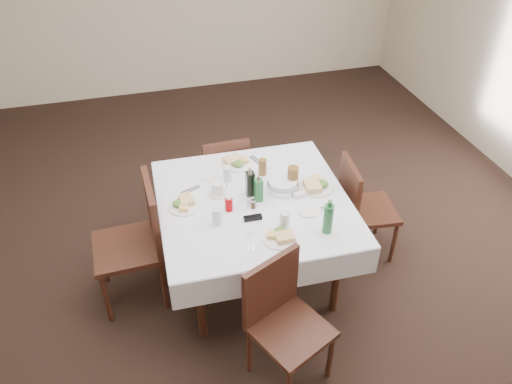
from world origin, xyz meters
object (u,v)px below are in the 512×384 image
water_e (295,171)px  coffee_mug (218,189)px  chair_east (360,204)px  bread_basket (283,185)px  green_bottle (328,218)px  chair_south (282,314)px  oil_cruet_dark (250,183)px  ketchup_bottle (229,204)px  chair_west (139,236)px  water_w (217,216)px  water_s (285,220)px  dining_table (254,208)px  water_n (228,174)px  oil_cruet_green (259,189)px  chair_north (225,172)px

water_e → coffee_mug: size_ratio=0.87×
chair_east → bread_basket: chair_east is taller
green_bottle → chair_south: bearing=-137.6°
chair_south → green_bottle: (0.44, 0.40, 0.36)m
oil_cruet_dark → ketchup_bottle: bearing=-144.7°
ketchup_bottle → green_bottle: 0.70m
bread_basket → chair_west: bearing=-178.4°
water_w → coffee_mug: bearing=77.2°
water_w → oil_cruet_dark: size_ratio=0.50×
chair_west → water_s: bearing=-21.8°
water_e → chair_west: bearing=-173.3°
oil_cruet_dark → bread_basket: bearing=1.0°
chair_east → bread_basket: size_ratio=3.72×
water_s → bread_basket: (0.12, 0.42, -0.03)m
dining_table → green_bottle: green_bottle is taller
water_w → water_n: bearing=69.1°
ketchup_bottle → coffee_mug: 0.21m
dining_table → coffee_mug: (-0.23, 0.14, 0.12)m
water_w → coffee_mug: water_w is taller
chair_south → coffee_mug: (-0.18, 0.99, 0.29)m
chair_south → oil_cruet_green: (0.09, 0.84, 0.34)m
chair_north → chair_east: size_ratio=0.95×
chair_north → chair_south: bearing=-90.1°
oil_cruet_dark → coffee_mug: size_ratio=1.66×
dining_table → chair_south: chair_south is taller
oil_cruet_dark → chair_east: bearing=-1.4°
chair_east → oil_cruet_green: (-0.86, -0.06, 0.36)m
ketchup_bottle → coffee_mug: size_ratio=0.80×
chair_south → bread_basket: (0.30, 0.93, 0.28)m
water_s → water_w: 0.46m
chair_south → water_e: bearing=67.8°
chair_east → green_bottle: bearing=-135.1°
dining_table → green_bottle: 0.63m
water_n → ketchup_bottle: 0.36m
water_w → oil_cruet_dark: (0.30, 0.25, 0.04)m
coffee_mug → water_e: bearing=4.7°
chair_south → water_w: 0.78m
water_e → oil_cruet_dark: 0.40m
chair_west → water_n: 0.79m
chair_north → ketchup_bottle: size_ratio=7.06×
chair_east → oil_cruet_dark: (-0.90, 0.02, 0.36)m
oil_cruet_green → water_s: bearing=-74.9°
chair_north → bread_basket: bearing=-68.3°
chair_north → green_bottle: bearing=-71.2°
dining_table → water_w: 0.38m
water_s → water_w: bearing=159.6°
oil_cruet_dark → green_bottle: (0.39, -0.53, 0.01)m
water_n → bread_basket: water_n is taller
water_n → chair_north: bearing=81.3°
chair_south → ketchup_bottle: chair_south is taller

